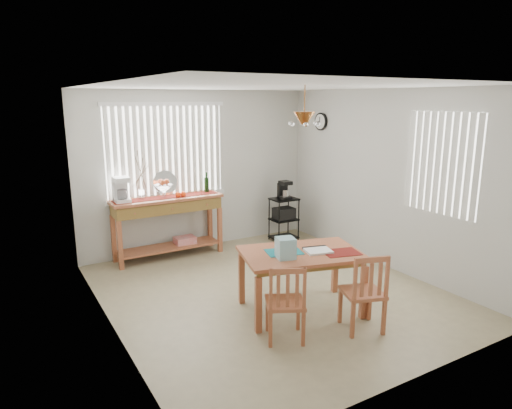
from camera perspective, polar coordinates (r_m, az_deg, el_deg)
ground at (r=6.05m, az=1.87°, el=-10.91°), size 4.00×4.50×0.01m
room_shell at (r=5.60m, az=1.94°, el=5.23°), size 4.20×4.70×2.70m
sideboard at (r=7.25m, az=-10.92°, el=-0.96°), size 1.72×0.48×0.97m
sideboard_items at (r=7.10m, az=-13.41°, el=1.86°), size 1.64×0.41×0.74m
wire_cart at (r=8.06m, az=3.50°, el=-1.33°), size 0.45×0.36×0.76m
cart_items at (r=7.96m, az=3.51°, el=1.80°), size 0.18×0.21×0.31m
dining_table at (r=5.35m, az=5.64°, el=-6.77°), size 1.54×1.20×0.73m
table_items at (r=5.15m, az=4.77°, el=-5.55°), size 1.03×0.74×0.23m
chair_left at (r=4.78m, az=3.71°, el=-12.20°), size 0.52×0.52×0.84m
chair_right at (r=5.09m, az=13.36°, el=-10.68°), size 0.52×0.52×0.89m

